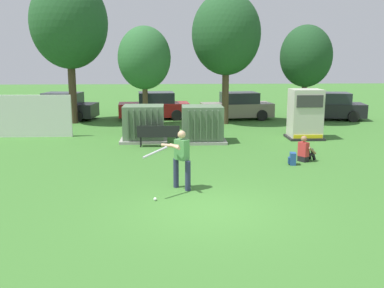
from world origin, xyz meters
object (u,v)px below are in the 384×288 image
object	(u,v)px
generator_enclosure	(305,114)
parked_car_leftmost	(62,107)
transformer_west	(144,124)
batter	(180,157)
park_bench	(158,134)
parked_car_right_of_center	(237,107)
sports_ball	(155,199)
transformer_mid_west	(202,124)
seated_spectator	(305,151)
backpack	(292,159)
parked_car_left_of_center	(155,107)
parked_car_rightmost	(329,107)

from	to	relation	value
generator_enclosure	parked_car_leftmost	xyz separation A→B (m)	(-12.78, 6.77, -0.38)
transformer_west	batter	distance (m)	7.60
park_bench	parked_car_right_of_center	size ratio (longest dim) A/B	0.41
batter	sports_ball	world-z (taller)	batter
parked_car_leftmost	generator_enclosure	bearing A→B (deg)	-27.93
batter	transformer_mid_west	bearing A→B (deg)	80.99
generator_enclosure	park_bench	bearing A→B (deg)	-166.90
seated_spectator	backpack	bearing A→B (deg)	-138.95
transformer_west	parked_car_left_of_center	size ratio (longest dim) A/B	0.49
backpack	parked_car_rightmost	xyz separation A→B (m)	(5.15, 10.97, 0.54)
park_bench	backpack	size ratio (longest dim) A/B	4.11
parked_car_leftmost	parked_car_right_of_center	xyz separation A→B (m)	(10.57, -0.37, 0.00)
park_bench	batter	bearing A→B (deg)	-82.62
generator_enclosure	sports_ball	xyz separation A→B (m)	(-6.67, -8.73, -1.09)
transformer_west	park_bench	world-z (taller)	transformer_west
backpack	batter	bearing A→B (deg)	-145.71
generator_enclosure	park_bench	size ratio (longest dim) A/B	1.27
parked_car_leftmost	parked_car_left_of_center	xyz separation A→B (m)	(5.57, -0.02, 0.00)
seated_spectator	parked_car_left_of_center	distance (m)	12.65
batter	backpack	xyz separation A→B (m)	(4.06, 2.77, -0.76)
sports_ball	parked_car_right_of_center	size ratio (longest dim) A/B	0.02
transformer_west	parked_car_rightmost	bearing A→B (deg)	30.45
park_bench	sports_ball	size ratio (longest dim) A/B	20.09
seated_spectator	parked_car_leftmost	size ratio (longest dim) A/B	0.22
generator_enclosure	batter	world-z (taller)	generator_enclosure
batter	backpack	world-z (taller)	batter
transformer_west	park_bench	xyz separation A→B (m)	(0.69, -1.30, -0.25)
park_bench	parked_car_left_of_center	world-z (taller)	parked_car_left_of_center
parked_car_right_of_center	batter	bearing A→B (deg)	-104.88
backpack	parked_car_rightmost	world-z (taller)	parked_car_rightmost
batter	parked_car_left_of_center	distance (m)	14.53
transformer_west	park_bench	distance (m)	1.49
batter	parked_car_right_of_center	distance (m)	14.62
transformer_mid_west	generator_enclosure	bearing A→B (deg)	6.68
seated_spectator	backpack	world-z (taller)	seated_spectator
transformer_west	park_bench	bearing A→B (deg)	-61.89
generator_enclosure	parked_car_right_of_center	size ratio (longest dim) A/B	0.52
sports_ball	parked_car_rightmost	distance (m)	17.79
batter	seated_spectator	distance (m)	5.75
batter	parked_car_left_of_center	world-z (taller)	batter
seated_spectator	parked_car_left_of_center	world-z (taller)	parked_car_left_of_center
parked_car_rightmost	transformer_mid_west	bearing A→B (deg)	-140.83
transformer_west	parked_car_left_of_center	bearing A→B (deg)	88.03
parked_car_rightmost	transformer_west	bearing A→B (deg)	-149.55
generator_enclosure	parked_car_rightmost	world-z (taller)	generator_enclosure
transformer_mid_west	backpack	world-z (taller)	transformer_mid_west
batter	seated_spectator	size ratio (longest dim) A/B	1.81
seated_spectator	batter	bearing A→B (deg)	-144.76
park_bench	seated_spectator	bearing A→B (deg)	-27.57
park_bench	batter	world-z (taller)	batter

